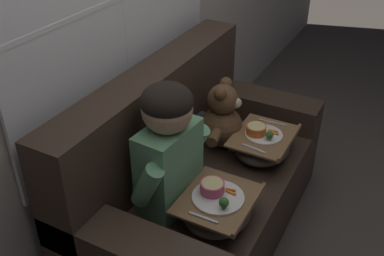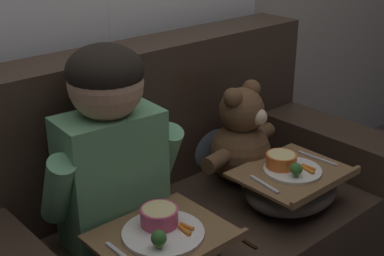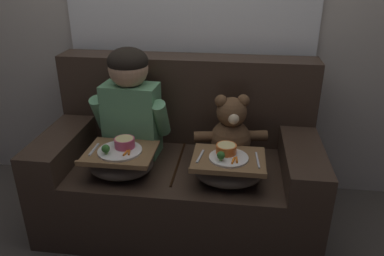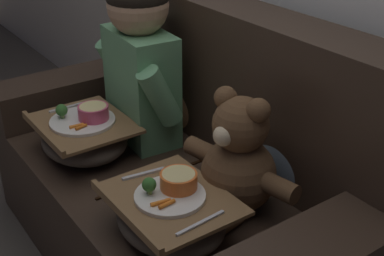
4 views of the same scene
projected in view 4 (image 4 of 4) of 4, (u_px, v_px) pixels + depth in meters
couch at (189, 185)px, 2.06m from camera, size 1.66×0.86×1.01m
throw_pillow_behind_child at (182, 92)px, 2.27m from camera, size 0.32×0.16×0.33m
throw_pillow_behind_teddy at (283, 150)px, 1.82m from camera, size 0.32×0.16×0.33m
child_figure at (140, 52)px, 2.07m from camera, size 0.49×0.24×0.67m
teddy_bear at (238, 162)px, 1.71m from camera, size 0.45×0.32×0.42m
lap_tray_child at (84, 136)px, 2.07m from camera, size 0.39×0.33×0.21m
lap_tray_teddy at (170, 214)px, 1.62m from camera, size 0.40×0.32×0.20m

